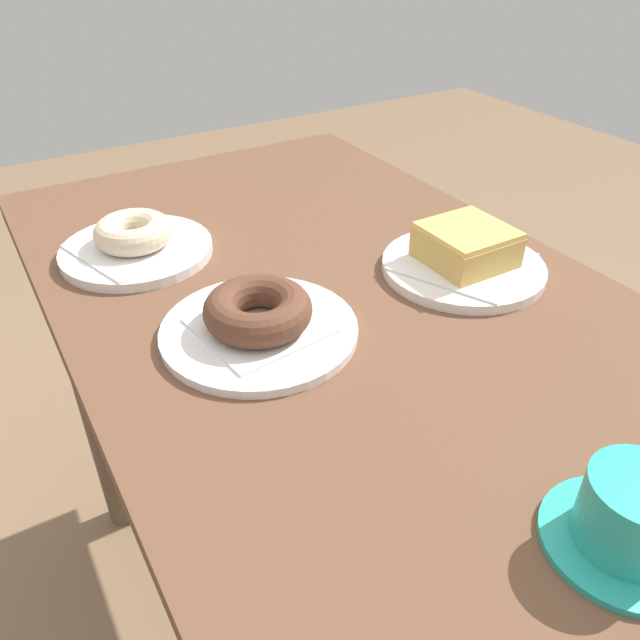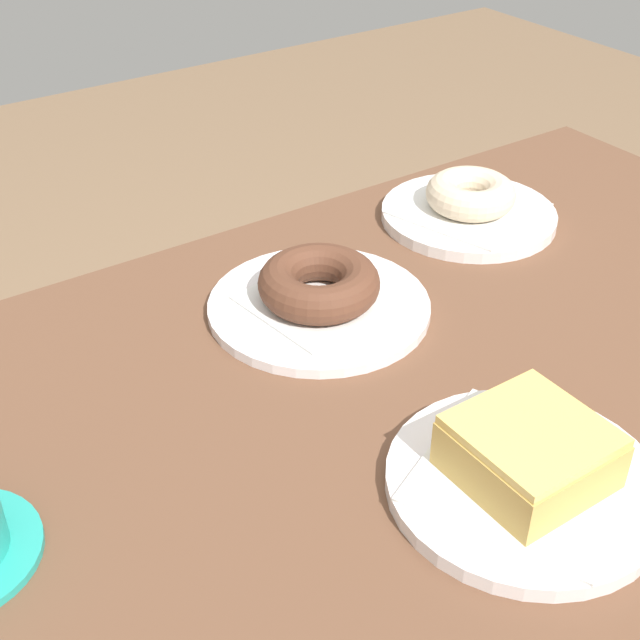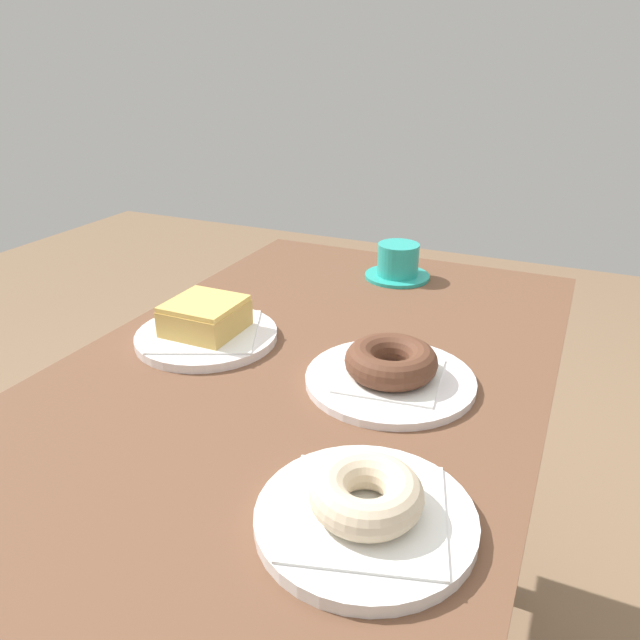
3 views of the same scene
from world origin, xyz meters
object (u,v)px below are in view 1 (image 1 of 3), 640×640
at_px(donut_chocolate_ring, 258,310).
at_px(donut_sugar_ring, 133,232).
at_px(plate_chocolate_ring, 259,330).
at_px(coffee_cup, 632,517).
at_px(plate_glazed_square, 463,267).
at_px(plate_sugar_ring, 137,250).
at_px(donut_glazed_square, 466,244).

xyz_separation_m(donut_chocolate_ring, donut_sugar_ring, (0.26, 0.06, 0.00)).
relative_size(plate_chocolate_ring, coffee_cup, 1.80).
distance_m(plate_glazed_square, plate_sugar_ring, 0.44).
height_order(donut_glazed_square, coffee_cup, coffee_cup).
relative_size(plate_chocolate_ring, donut_chocolate_ring, 1.84).
relative_size(donut_glazed_square, plate_sugar_ring, 0.50).
bearing_deg(donut_sugar_ring, donut_glazed_square, -126.78).
bearing_deg(donut_chocolate_ring, donut_glazed_square, -91.79).
bearing_deg(donut_sugar_ring, plate_chocolate_ring, -166.57).
distance_m(plate_glazed_square, donut_glazed_square, 0.03).
xyz_separation_m(plate_glazed_square, plate_sugar_ring, (0.27, 0.36, 0.00)).
bearing_deg(donut_glazed_square, donut_chocolate_ring, 88.21).
height_order(donut_sugar_ring, coffee_cup, coffee_cup).
bearing_deg(donut_glazed_square, coffee_cup, 154.90).
bearing_deg(donut_chocolate_ring, donut_sugar_ring, 13.43).
bearing_deg(plate_chocolate_ring, donut_glazed_square, -91.79).
xyz_separation_m(plate_chocolate_ring, coffee_cup, (-0.39, -0.12, 0.03)).
bearing_deg(coffee_cup, donut_sugar_ring, 15.27).
relative_size(plate_glazed_square, plate_chocolate_ring, 0.95).
bearing_deg(plate_chocolate_ring, donut_chocolate_ring, 0.00).
relative_size(donut_glazed_square, donut_chocolate_ring, 0.85).
bearing_deg(plate_glazed_square, donut_glazed_square, 0.00).
relative_size(donut_glazed_square, coffee_cup, 0.83).
bearing_deg(coffee_cup, plate_sugar_ring, 15.27).
bearing_deg(donut_sugar_ring, plate_glazed_square, -126.78).
distance_m(plate_glazed_square, donut_chocolate_ring, 0.30).
xyz_separation_m(plate_glazed_square, donut_sugar_ring, (0.27, 0.36, 0.03)).
distance_m(donut_glazed_square, coffee_cup, 0.42).
distance_m(donut_glazed_square, donut_sugar_ring, 0.44).
distance_m(plate_chocolate_ring, plate_sugar_ring, 0.26).
bearing_deg(donut_sugar_ring, donut_chocolate_ring, -166.57).
bearing_deg(plate_sugar_ring, plate_glazed_square, -126.78).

